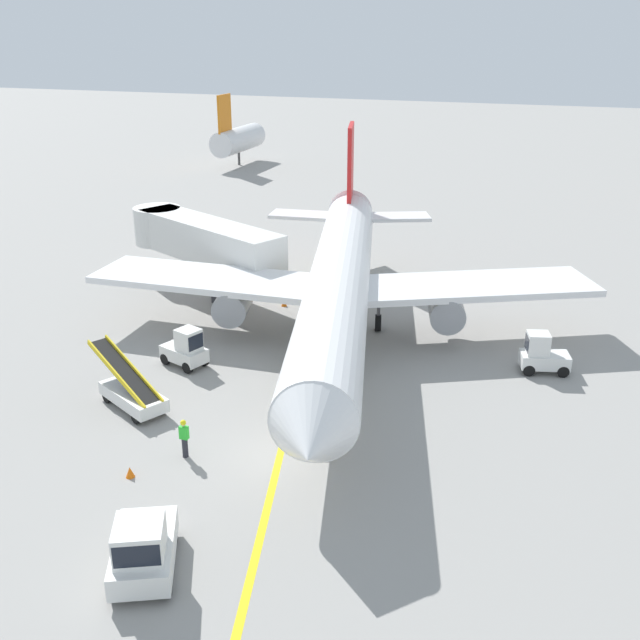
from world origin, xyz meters
name	(u,v)px	position (x,y,z in m)	size (l,w,h in m)	color
ground_plane	(286,455)	(0.00, 0.00, 0.00)	(300.00, 300.00, 0.00)	gray
taxi_line_yellow	(294,396)	(-1.57, 5.00, 0.00)	(0.30, 80.00, 0.01)	yellow
airliner	(339,281)	(-1.71, 12.22, 3.42)	(27.88, 34.86, 10.10)	white
jet_bridge	(196,238)	(-13.04, 17.12, 3.54)	(12.73, 7.78, 4.85)	silver
pushback_tug	(143,548)	(-1.68, -8.03, 0.99)	(3.27, 4.07, 2.20)	silver
baggage_tug_near_wing	(542,355)	(9.28, 11.63, 0.93)	(2.65, 1.87, 2.10)	silver
baggage_tug_by_cargo_door	(186,349)	(-8.04, 6.30, 0.93)	(2.69, 2.02, 2.10)	silver
belt_loader_forward_hold	(132,392)	(-8.21, 1.52, 0.78)	(5.01, 3.44, 2.59)	silver
ground_crew_marshaller	(184,437)	(-3.84, -1.44, 0.91)	(0.36, 0.24, 1.70)	#26262D
safety_cone_nose_left	(284,303)	(-6.54, 16.10, 0.22)	(0.36, 0.36, 0.44)	orange
safety_cone_nose_right	(130,472)	(-5.16, -3.46, 0.22)	(0.36, 0.36, 0.44)	orange
distant_aircraft_far_left	(238,139)	(-30.55, 60.71, 3.22)	(3.00, 10.10, 8.80)	silver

